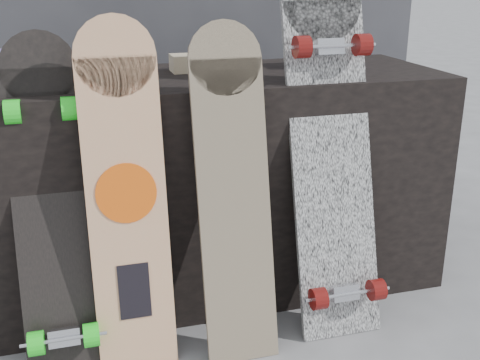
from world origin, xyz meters
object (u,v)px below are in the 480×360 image
object	(u,v)px
longboard_celtic	(233,184)
skateboard_dark	(51,200)
longboard_geisha	(126,188)
longboard_cascadia	(331,143)
vendor_table	(218,182)

from	to	relation	value
longboard_celtic	skateboard_dark	world-z (taller)	longboard_celtic
longboard_geisha	longboard_cascadia	distance (m)	0.67
skateboard_dark	longboard_cascadia	bearing A→B (deg)	-0.93
longboard_celtic	longboard_geisha	bearing A→B (deg)	174.22
vendor_table	longboard_geisha	size ratio (longest dim) A/B	1.54
longboard_celtic	skateboard_dark	size ratio (longest dim) A/B	1.03
longboard_cascadia	skateboard_dark	world-z (taller)	longboard_cascadia
vendor_table	longboard_celtic	bearing A→B (deg)	-97.57
vendor_table	longboard_celtic	xyz separation A→B (m)	(-0.05, -0.40, 0.14)
longboard_cascadia	vendor_table	bearing A→B (deg)	132.59
vendor_table	longboard_celtic	distance (m)	0.43
vendor_table	longboard_cascadia	bearing A→B (deg)	-47.41
longboard_cascadia	longboard_celtic	bearing A→B (deg)	-167.48
vendor_table	skateboard_dark	bearing A→B (deg)	-151.95
vendor_table	longboard_cascadia	xyz separation A→B (m)	(0.30, -0.32, 0.22)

